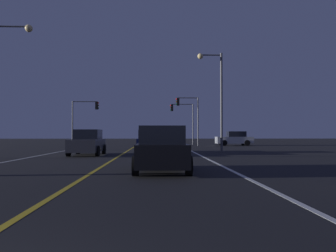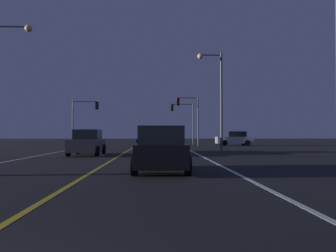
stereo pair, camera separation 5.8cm
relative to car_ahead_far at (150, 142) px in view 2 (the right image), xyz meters
The scene contains 11 objects.
lane_edge_right 9.19m from the car_ahead_far, 68.40° to the right, with size 0.16×43.95×0.01m, color silver.
lane_edge_left 11.11m from the car_ahead_far, 129.87° to the right, with size 0.16×43.95×0.01m, color silver.
lane_center_divider 8.75m from the car_ahead_far, 102.39° to the right, with size 0.16×43.95×0.01m, color gold.
car_ahead_far is the anchor object (origin of this frame).
car_lead_same_lane 13.24m from the car_ahead_far, 87.10° to the right, with size 2.02×4.30×1.70m.
car_crossing_side 18.07m from the car_ahead_far, 56.93° to the left, with size 4.30×2.02×1.70m.
car_oncoming 5.01m from the car_ahead_far, 144.56° to the right, with size 2.02×4.30×1.70m.
traffic_light_near_right 14.94m from the car_ahead_far, 73.48° to the left, with size 2.62×0.36×5.62m.
traffic_light_near_left 16.19m from the car_ahead_far, 118.57° to the left, with size 3.06×0.36×5.15m.
traffic_light_far_right 20.10m from the car_ahead_far, 78.71° to the left, with size 3.07×0.36×5.34m.
street_lamp_right_far 6.48m from the car_ahead_far, ahead, with size 1.93×0.44×7.62m.
Camera 2 is at (2.38, -1.81, 1.42)m, focal length 37.41 mm.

